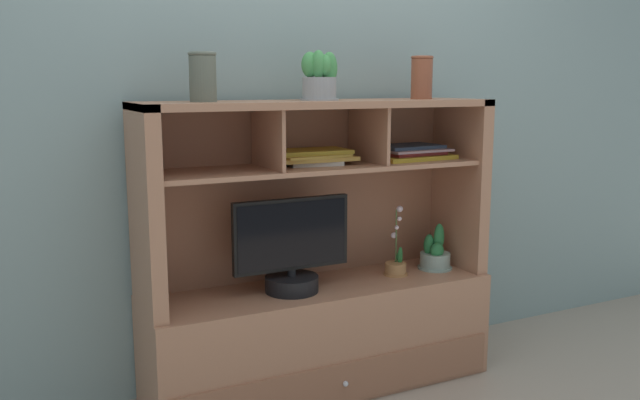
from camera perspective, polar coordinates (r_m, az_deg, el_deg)
The scene contains 11 objects.
floor_plane at distance 3.18m, azimuth 0.00°, elevation -15.77°, with size 6.00×6.00×0.02m, color #A39281.
back_wall at distance 3.09m, azimuth -2.16°, elevation 10.50°, with size 6.00×0.02×2.80m, color gray.
media_console at distance 3.03m, azimuth -0.07°, elevation -8.70°, with size 1.58×0.48×1.30m.
tv_monitor at distance 2.86m, azimuth -2.45°, elevation -4.69°, with size 0.53×0.23×0.41m.
potted_orchid at distance 3.16m, azimuth 6.53°, elevation -5.52°, with size 0.11×0.11×0.33m.
potted_fern at distance 3.28m, azimuth 9.85°, elevation -4.77°, with size 0.17×0.17×0.22m.
magazine_stack_left at distance 3.15m, azimuth 7.73°, elevation 4.07°, with size 0.40×0.28×0.06m.
magazine_stack_centre at distance 2.92m, azimuth -0.84°, elevation 3.75°, with size 0.37×0.26×0.06m.
potted_succulent at distance 2.87m, azimuth -0.06°, elevation 10.48°, with size 0.17×0.17×0.21m.
ceramic_vase at distance 3.11m, azimuth 8.73°, elevation 10.37°, with size 0.10×0.10×0.20m.
accent_vase at distance 2.67m, azimuth -10.04°, elevation 10.38°, with size 0.11×0.11×0.19m.
Camera 1 is at (-1.28, -2.56, 1.38)m, focal length 37.25 mm.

